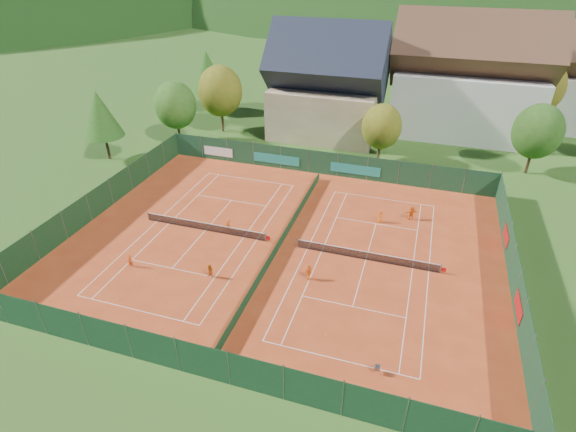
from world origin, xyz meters
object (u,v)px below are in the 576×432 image
at_px(player_left_mid, 210,271).
at_px(player_right_far_b, 412,213).
at_px(hotel_block_b, 564,83).
at_px(player_right_near, 309,272).
at_px(chalet, 327,89).
at_px(player_right_far_a, 380,216).
at_px(player_left_near, 130,261).
at_px(player_left_far, 228,226).
at_px(ball_hopper, 378,368).
at_px(hotel_block_a, 467,83).

relative_size(player_left_mid, player_right_far_b, 0.88).
relative_size(hotel_block_b, player_right_near, 11.51).
xyz_separation_m(hotel_block_b, player_left_mid, (-34.21, -50.54, -5.94)).
bearing_deg(chalet, player_right_far_a, -64.02).
height_order(player_left_near, player_left_mid, player_left_mid).
bearing_deg(player_left_near, player_left_far, 50.48).
bearing_deg(ball_hopper, player_left_near, 167.40).
bearing_deg(hotel_block_b, player_right_far_a, -120.28).
bearing_deg(player_right_near, player_right_far_b, 4.33).
distance_m(player_right_near, player_right_far_b, 14.61).
bearing_deg(player_left_far, hotel_block_b, -123.05).
bearing_deg(player_left_mid, player_right_near, 37.81).
relative_size(player_right_far_a, player_right_far_b, 0.91).
xyz_separation_m(player_left_mid, player_right_far_b, (15.50, 14.89, 0.09)).
xyz_separation_m(chalet, player_right_near, (6.81, -34.19, -5.87)).
bearing_deg(player_left_near, player_right_far_b, 31.86).
relative_size(chalet, hotel_block_a, 0.75).
bearing_deg(player_left_near, chalet, 74.54).
relative_size(ball_hopper, player_right_far_b, 0.52).
height_order(hotel_block_b, player_right_far_b, hotel_block_b).
height_order(hotel_block_a, player_left_near, hotel_block_a).
height_order(ball_hopper, player_right_far_a, player_right_far_a).
bearing_deg(hotel_block_b, hotel_block_a, -150.26).
distance_m(player_left_mid, player_left_far, 7.19).
bearing_deg(hotel_block_b, player_right_far_b, -117.70).
bearing_deg(player_right_far_b, player_right_far_a, -3.00).
relative_size(player_right_near, player_right_far_b, 0.97).
bearing_deg(player_left_far, player_left_mid, 107.93).
height_order(hotel_block_b, player_right_near, hotel_block_b).
bearing_deg(player_right_near, player_left_near, 136.52).
distance_m(hotel_block_a, player_left_far, 42.11).
xyz_separation_m(hotel_block_b, player_left_far, (-35.66, -43.49, -5.91)).
xyz_separation_m(hotel_block_b, player_right_far_b, (-18.71, -35.64, -5.85)).
relative_size(ball_hopper, player_right_far_a, 0.57).
relative_size(hotel_block_b, player_right_far_a, 12.26).
bearing_deg(player_left_mid, player_left_near, -152.67).
relative_size(chalet, player_left_mid, 11.92).
xyz_separation_m(hotel_block_a, player_right_far_b, (-4.71, -27.64, -6.61)).
height_order(hotel_block_a, player_left_far, hotel_block_a).
height_order(player_left_mid, player_right_far_b, player_right_far_b).
bearing_deg(player_right_near, hotel_block_b, 6.60).
height_order(hotel_block_a, player_right_far_b, hotel_block_a).
bearing_deg(player_right_far_a, player_left_near, 14.92).
bearing_deg(player_right_near, player_right_far_a, 12.96).
xyz_separation_m(chalet, player_left_far, (-2.66, -29.49, -5.91)).
distance_m(chalet, player_left_far, 30.20).
distance_m(hotel_block_a, player_left_near, 51.73).
distance_m(player_right_far_a, player_right_far_b, 3.36).
distance_m(ball_hopper, player_right_near, 10.61).
distance_m(chalet, hotel_block_b, 35.85).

